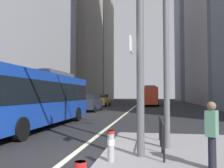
% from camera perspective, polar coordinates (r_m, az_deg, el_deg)
% --- Properties ---
extents(ground_plane, '(160.00, 160.00, 0.00)m').
position_cam_1_polar(ground_plane, '(27.27, 4.08, -6.59)').
color(ground_plane, black).
extents(lane_centre_line, '(0.20, 80.00, 0.01)m').
position_cam_1_polar(lane_centre_line, '(37.22, 5.47, -5.49)').
color(lane_centre_line, beige).
rests_on(lane_centre_line, ground).
extents(office_tower_left_mid, '(12.72, 16.14, 28.30)m').
position_cam_1_polar(office_tower_left_mid, '(56.11, -10.37, 10.08)').
color(office_tower_left_mid, gray).
rests_on(office_tower_left_mid, ground).
extents(office_tower_left_far, '(11.93, 18.03, 48.97)m').
position_cam_1_polar(office_tower_left_far, '(77.62, -5.09, 14.36)').
color(office_tower_left_far, gray).
rests_on(office_tower_left_far, ground).
extents(office_tower_right_far, '(11.94, 16.18, 44.74)m').
position_cam_1_polar(office_tower_right_far, '(81.51, 19.65, 12.13)').
color(office_tower_right_far, slate).
rests_on(office_tower_right_far, ground).
extents(city_bus_blue_oncoming, '(2.79, 11.59, 3.40)m').
position_cam_1_polar(city_bus_blue_oncoming, '(14.34, -17.53, -2.78)').
color(city_bus_blue_oncoming, '#14389E').
rests_on(city_bus_blue_oncoming, ground).
extents(city_bus_red_receding, '(2.92, 11.48, 3.40)m').
position_cam_1_polar(city_bus_red_receding, '(42.17, 9.36, -2.63)').
color(city_bus_red_receding, red).
rests_on(city_bus_red_receding, ground).
extents(car_oncoming_mid, '(2.18, 4.64, 1.94)m').
position_cam_1_polar(car_oncoming_mid, '(27.25, -5.14, -4.50)').
color(car_oncoming_mid, '#232838').
rests_on(car_oncoming_mid, ground).
extents(car_receding_near, '(2.09, 4.08, 1.94)m').
position_cam_1_polar(car_receding_near, '(53.04, 9.43, -3.52)').
color(car_receding_near, black).
rests_on(car_receding_near, ground).
extents(car_receding_far, '(2.16, 4.28, 1.94)m').
position_cam_1_polar(car_receding_far, '(63.27, 9.40, -3.36)').
color(car_receding_far, '#B2A899').
rests_on(car_receding_far, ground).
extents(car_oncoming_far, '(2.19, 4.18, 1.94)m').
position_cam_1_polar(car_oncoming_far, '(38.08, -2.37, -3.95)').
color(car_oncoming_far, gold).
rests_on(car_oncoming_far, ground).
extents(traffic_signal_gantry, '(7.05, 0.65, 6.00)m').
position_cam_1_polar(traffic_signal_gantry, '(7.73, -11.85, 14.29)').
color(traffic_signal_gantry, '#515156').
rests_on(traffic_signal_gantry, median_island).
extents(bollard_right, '(0.20, 0.20, 0.81)m').
position_cam_1_polar(bollard_right, '(6.47, -0.26, -14.34)').
color(bollard_right, '#99999E').
rests_on(bollard_right, median_island).
extents(pedestrian_railing, '(0.06, 3.07, 0.98)m').
position_cam_1_polar(pedestrian_railing, '(7.97, 11.83, -10.36)').
color(pedestrian_railing, black).
rests_on(pedestrian_railing, median_island).
extents(pedestrian_waiting, '(0.38, 0.45, 1.61)m').
position_cam_1_polar(pedestrian_waiting, '(6.21, 22.98, -10.60)').
color(pedestrian_waiting, black).
rests_on(pedestrian_waiting, median_island).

